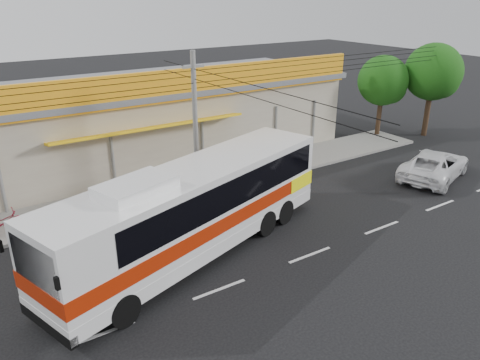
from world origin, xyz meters
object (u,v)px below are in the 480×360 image
object	(u,v)px
utility_pole	(194,79)
tree_far	(435,74)
tree_near	(384,82)
coach_bus	(198,204)
motorbike_red	(3,222)
white_car	(435,165)

from	to	relation	value
utility_pole	tree_far	bearing A→B (deg)	2.16
tree_near	coach_bus	bearing A→B (deg)	-159.04
utility_pole	motorbike_red	bearing A→B (deg)	172.89
white_car	utility_pole	bearing A→B (deg)	50.64
tree_near	tree_far	size ratio (longest dim) A/B	0.88
coach_bus	tree_far	size ratio (longest dim) A/B	2.02
coach_bus	white_car	xyz separation A→B (m)	(14.08, -0.14, -1.30)
white_car	tree_far	size ratio (longest dim) A/B	0.85
utility_pole	tree_near	world-z (taller)	utility_pole
motorbike_red	white_car	size ratio (longest dim) A/B	0.33
tree_near	utility_pole	bearing A→B (deg)	-171.31
utility_pole	tree_near	xyz separation A→B (m)	(15.41, 2.36, -2.04)
motorbike_red	white_car	distance (m)	20.90
coach_bus	utility_pole	distance (m)	6.23
utility_pole	tree_near	distance (m)	15.72
coach_bus	tree_near	world-z (taller)	tree_near
utility_pole	tree_far	distance (m)	18.37
tree_far	white_car	bearing A→B (deg)	-141.14
tree_near	tree_far	distance (m)	3.37
motorbike_red	tree_near	bearing A→B (deg)	-92.04
white_car	tree_near	distance (m)	8.38
coach_bus	motorbike_red	xyz separation A→B (m)	(-6.04, 5.49, -1.42)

